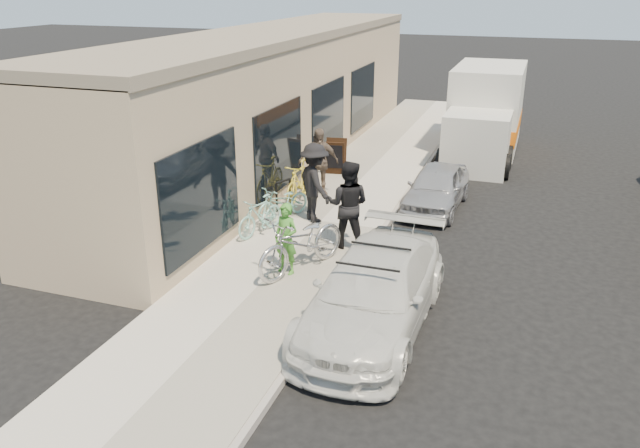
% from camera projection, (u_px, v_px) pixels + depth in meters
% --- Properties ---
extents(ground, '(120.00, 120.00, 0.00)m').
position_uv_depth(ground, '(367.00, 293.00, 12.04)').
color(ground, black).
rests_on(ground, ground).
extents(sidewalk, '(3.00, 34.00, 0.15)m').
position_uv_depth(sidewalk, '(320.00, 224.00, 15.27)').
color(sidewalk, '#B5AFA3').
rests_on(sidewalk, ground).
extents(curb, '(0.12, 34.00, 0.13)m').
position_uv_depth(curb, '(382.00, 232.00, 14.79)').
color(curb, gray).
rests_on(curb, ground).
extents(storefront, '(3.60, 20.00, 4.22)m').
position_uv_depth(storefront, '(276.00, 98.00, 19.89)').
color(storefront, tan).
rests_on(storefront, ground).
extents(bike_rack, '(0.23, 0.53, 0.79)m').
position_uv_depth(bike_rack, '(283.00, 192.00, 15.83)').
color(bike_rack, black).
rests_on(bike_rack, sidewalk).
extents(sandwich_board, '(0.72, 0.73, 1.03)m').
position_uv_depth(sandwich_board, '(335.00, 157.00, 18.76)').
color(sandwich_board, black).
rests_on(sandwich_board, sidewalk).
extents(sedan_white, '(1.98, 4.66, 1.38)m').
position_uv_depth(sedan_white, '(374.00, 292.00, 10.67)').
color(sedan_white, silver).
rests_on(sedan_white, ground).
extents(sedan_silver, '(1.53, 3.44, 1.15)m').
position_uv_depth(sedan_silver, '(436.00, 188.00, 16.31)').
color(sedan_silver, '#A9A9AF').
rests_on(sedan_silver, ground).
extents(moving_truck, '(2.26, 5.95, 2.92)m').
position_uv_depth(moving_truck, '(485.00, 116.00, 21.26)').
color(moving_truck, beige).
rests_on(moving_truck, ground).
extents(tandem_bike, '(1.67, 2.44, 1.22)m').
position_uv_depth(tandem_bike, '(302.00, 243.00, 12.44)').
color(tandem_bike, silver).
rests_on(tandem_bike, sidewalk).
extents(woman_rider, '(0.61, 0.48, 1.46)m').
position_uv_depth(woman_rider, '(286.00, 239.00, 12.32)').
color(woman_rider, '#41882D').
rests_on(woman_rider, sidewalk).
extents(man_standing, '(0.99, 0.79, 1.94)m').
position_uv_depth(man_standing, '(348.00, 205.00, 13.46)').
color(man_standing, black).
rests_on(man_standing, sidewalk).
extents(cruiser_bike_a, '(0.83, 1.55, 0.90)m').
position_uv_depth(cruiser_bike_a, '(260.00, 215.00, 14.32)').
color(cruiser_bike_a, '#7FBEB2').
rests_on(cruiser_bike_a, sidewalk).
extents(cruiser_bike_b, '(1.20, 1.68, 0.84)m').
position_uv_depth(cruiser_bike_b, '(283.00, 202.00, 15.25)').
color(cruiser_bike_b, '#7FBEB2').
rests_on(cruiser_bike_b, sidewalk).
extents(cruiser_bike_c, '(0.52, 1.78, 1.07)m').
position_uv_depth(cruiser_bike_c, '(299.00, 181.00, 16.45)').
color(cruiser_bike_c, gold).
rests_on(cruiser_bike_c, sidewalk).
extents(bystander_a, '(1.39, 1.38, 1.93)m').
position_uv_depth(bystander_a, '(315.00, 183.00, 14.93)').
color(bystander_a, black).
rests_on(bystander_a, sidewalk).
extents(bystander_b, '(1.17, 0.95, 1.86)m').
position_uv_depth(bystander_b, '(318.00, 162.00, 16.69)').
color(bystander_b, brown).
rests_on(bystander_b, sidewalk).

